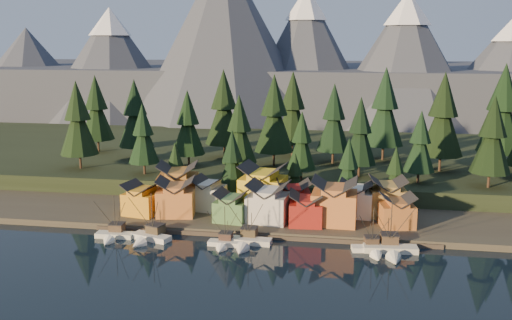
% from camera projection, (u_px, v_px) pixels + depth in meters
% --- Properties ---
extents(ground, '(500.00, 500.00, 0.00)m').
position_uv_depth(ground, '(251.00, 263.00, 115.86)').
color(ground, black).
rests_on(ground, ground).
extents(shore_strip, '(400.00, 50.00, 1.50)m').
position_uv_depth(shore_strip, '(276.00, 205.00, 154.32)').
color(shore_strip, '#3A342A').
rests_on(shore_strip, ground).
extents(hillside, '(420.00, 100.00, 6.00)m').
position_uv_depth(hillside, '(294.00, 160.00, 202.14)').
color(hillside, black).
rests_on(hillside, ground).
extents(dock, '(80.00, 4.00, 1.00)m').
position_uv_depth(dock, '(263.00, 234.00, 131.68)').
color(dock, '#40382E').
rests_on(dock, ground).
extents(mountain_ridge, '(560.00, 190.00, 90.00)m').
position_uv_depth(mountain_ridge, '(309.00, 74.00, 317.41)').
color(mountain_ridge, '#434856').
rests_on(mountain_ridge, ground).
extents(boat_0, '(8.94, 9.70, 10.88)m').
position_uv_depth(boat_0, '(113.00, 230.00, 129.90)').
color(boat_0, silver).
rests_on(boat_0, ground).
extents(boat_1, '(9.97, 10.57, 11.96)m').
position_uv_depth(boat_1, '(148.00, 231.00, 128.32)').
color(boat_1, silver).
rests_on(boat_1, ground).
extents(boat_2, '(7.53, 8.16, 9.80)m').
position_uv_depth(boat_2, '(224.00, 238.00, 124.91)').
color(boat_2, silver).
rests_on(boat_2, ground).
extents(boat_3, '(11.25, 12.15, 11.95)m').
position_uv_depth(boat_3, '(246.00, 236.00, 125.69)').
color(boat_3, beige).
rests_on(boat_3, ground).
extents(boat_5, '(9.52, 10.13, 10.21)m').
position_uv_depth(boat_5, '(374.00, 244.00, 121.36)').
color(boat_5, white).
rests_on(boat_5, ground).
extents(boat_6, '(11.90, 12.82, 12.62)m').
position_uv_depth(boat_6, '(392.00, 244.00, 120.61)').
color(boat_6, beige).
rests_on(boat_6, ground).
extents(house_front_0, '(9.46, 9.11, 8.11)m').
position_uv_depth(house_front_0, '(142.00, 198.00, 142.90)').
color(house_front_0, orange).
rests_on(house_front_0, shore_strip).
extents(house_front_1, '(10.32, 10.02, 9.39)m').
position_uv_depth(house_front_1, '(176.00, 196.00, 142.22)').
color(house_front_1, '#C47032').
rests_on(house_front_1, shore_strip).
extents(house_front_2, '(8.41, 8.46, 7.38)m').
position_uv_depth(house_front_2, '(231.00, 205.00, 137.90)').
color(house_front_2, '#49733E').
rests_on(house_front_2, shore_strip).
extents(house_front_3, '(10.39, 10.00, 9.63)m').
position_uv_depth(house_front_3, '(268.00, 201.00, 137.26)').
color(house_front_3, beige).
rests_on(house_front_3, shore_strip).
extents(house_front_4, '(8.18, 8.76, 7.90)m').
position_uv_depth(house_front_4, '(306.00, 208.00, 134.97)').
color(house_front_4, maroon).
rests_on(house_front_4, shore_strip).
extents(house_front_5, '(10.79, 9.88, 10.96)m').
position_uv_depth(house_front_5, '(334.00, 200.00, 135.33)').
color(house_front_5, '#B5652E').
rests_on(house_front_5, shore_strip).
extents(house_front_6, '(8.84, 8.49, 7.72)m').
position_uv_depth(house_front_6, '(397.00, 210.00, 133.59)').
color(house_front_6, '#A85F2B').
rests_on(house_front_6, shore_strip).
extents(house_back_0, '(11.65, 11.32, 11.10)m').
position_uv_depth(house_back_0, '(178.00, 183.00, 151.77)').
color(house_back_0, '#A26829').
rests_on(house_back_0, shore_strip).
extents(house_back_1, '(8.89, 8.97, 8.52)m').
position_uv_depth(house_back_1, '(208.00, 193.00, 147.06)').
color(house_back_1, beige).
rests_on(house_back_1, shore_strip).
extents(house_back_2, '(12.37, 11.60, 11.77)m').
position_uv_depth(house_back_2, '(263.00, 185.00, 147.48)').
color(house_back_2, gold).
rests_on(house_back_2, shore_strip).
extents(house_back_3, '(9.51, 8.80, 8.39)m').
position_uv_depth(house_back_3, '(293.00, 196.00, 143.75)').
color(house_back_3, maroon).
rests_on(house_back_3, shore_strip).
extents(house_back_4, '(8.70, 8.40, 8.87)m').
position_uv_depth(house_back_4, '(356.00, 198.00, 141.60)').
color(house_back_4, silver).
rests_on(house_back_4, shore_strip).
extents(house_back_5, '(9.47, 9.57, 9.67)m').
position_uv_depth(house_back_5, '(387.00, 196.00, 141.71)').
color(house_back_5, '#A67D3B').
rests_on(house_back_5, shore_strip).
extents(tree_hill_0, '(11.53, 11.53, 26.87)m').
position_uv_depth(tree_hill_0, '(78.00, 121.00, 171.70)').
color(tree_hill_0, '#332319').
rests_on(tree_hill_0, hillside).
extents(tree_hill_1, '(11.32, 11.32, 26.36)m').
position_uv_depth(tree_hill_1, '(135.00, 116.00, 185.29)').
color(tree_hill_1, '#332319').
rests_on(tree_hill_1, hillside).
extents(tree_hill_2, '(8.94, 8.94, 20.83)m').
position_uv_depth(tree_hill_2, '(143.00, 136.00, 165.01)').
color(tree_hill_2, '#332319').
rests_on(tree_hill_2, hillside).
extents(tree_hill_3, '(10.24, 10.24, 23.84)m').
position_uv_depth(tree_hill_3, '(188.00, 125.00, 174.66)').
color(tree_hill_3, '#332319').
rests_on(tree_hill_3, hillside).
extents(tree_hill_4, '(12.63, 12.63, 29.43)m').
position_uv_depth(tree_hill_4, '(224.00, 110.00, 187.24)').
color(tree_hill_4, '#332319').
rests_on(tree_hill_4, hillside).
extents(tree_hill_5, '(10.17, 10.17, 23.68)m').
position_uv_depth(tree_hill_5, '(239.00, 132.00, 162.15)').
color(tree_hill_5, '#332319').
rests_on(tree_hill_5, hillside).
extents(tree_hill_6, '(12.26, 12.26, 28.57)m').
position_uv_depth(tree_hill_6, '(274.00, 116.00, 174.81)').
color(tree_hill_6, '#332319').
rests_on(tree_hill_6, hillside).
extents(tree_hill_7, '(8.39, 8.39, 19.54)m').
position_uv_depth(tree_hill_7, '(302.00, 143.00, 157.82)').
color(tree_hill_7, '#332319').
rests_on(tree_hill_7, hillside).
extents(tree_hill_8, '(10.94, 10.94, 25.48)m').
position_uv_depth(tree_hill_8, '(334.00, 120.00, 179.05)').
color(tree_hill_8, '#332319').
rests_on(tree_hill_8, hillside).
extents(tree_hill_9, '(9.89, 9.89, 23.03)m').
position_uv_depth(tree_hill_9, '(360.00, 133.00, 161.63)').
color(tree_hill_9, '#332319').
rests_on(tree_hill_9, hillside).
extents(tree_hill_10, '(13.02, 13.02, 30.32)m').
position_uv_depth(tree_hill_10, '(385.00, 110.00, 183.68)').
color(tree_hill_10, '#332319').
rests_on(tree_hill_10, hillside).
extents(tree_hill_11, '(8.65, 8.65, 20.14)m').
position_uv_depth(tree_hill_11, '(420.00, 144.00, 154.58)').
color(tree_hill_11, '#332319').
rests_on(tree_hill_11, hillside).
extents(tree_hill_12, '(12.75, 12.75, 29.69)m').
position_uv_depth(tree_hill_12, '(443.00, 117.00, 167.68)').
color(tree_hill_12, '#332319').
rests_on(tree_hill_12, hillside).
extents(tree_hill_13, '(10.59, 10.59, 24.66)m').
position_uv_depth(tree_hill_13, '(492.00, 138.00, 149.27)').
color(tree_hill_13, '#332319').
rests_on(tree_hill_13, hillside).
extents(tree_hill_14, '(13.77, 13.77, 32.09)m').
position_uv_depth(tree_hill_14, '(503.00, 112.00, 170.33)').
color(tree_hill_14, '#332319').
rests_on(tree_hill_14, hillside).
extents(tree_hill_15, '(12.30, 12.30, 28.64)m').
position_uv_depth(tree_hill_15, '(293.00, 110.00, 190.58)').
color(tree_hill_15, '#332319').
rests_on(tree_hill_15, hillside).
extents(tree_hill_16, '(11.57, 11.57, 26.94)m').
position_uv_depth(tree_hill_16, '(96.00, 110.00, 197.75)').
color(tree_hill_16, '#332319').
rests_on(tree_hill_16, hillside).
extents(tree_shore_0, '(6.79, 6.79, 15.81)m').
position_uv_depth(tree_shore_0, '(176.00, 168.00, 156.86)').
color(tree_shore_0, '#332319').
rests_on(tree_shore_0, shore_strip).
extents(tree_shore_1, '(8.42, 8.42, 19.60)m').
position_uv_depth(tree_shore_1, '(232.00, 162.00, 153.88)').
color(tree_shore_1, '#332319').
rests_on(tree_shore_1, shore_strip).
extents(tree_shore_2, '(5.95, 5.95, 13.85)m').
position_uv_depth(tree_shore_2, '(295.00, 176.00, 151.82)').
color(tree_shore_2, '#332319').
rests_on(tree_shore_2, shore_strip).
extents(tree_shore_3, '(7.85, 7.85, 18.28)m').
position_uv_depth(tree_shore_3, '(348.00, 169.00, 149.09)').
color(tree_shore_3, '#332319').
rests_on(tree_shore_3, shore_strip).
extents(tree_shore_4, '(7.02, 7.02, 16.36)m').
position_uv_depth(tree_shore_4, '(395.00, 175.00, 147.39)').
color(tree_shore_4, '#332319').
rests_on(tree_shore_4, shore_strip).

